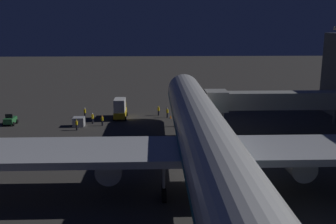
{
  "coord_description": "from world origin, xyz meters",
  "views": [
    {
      "loc": [
        5.02,
        41.04,
        16.87
      ],
      "look_at": [
        3.0,
        -16.48,
        3.5
      ],
      "focal_mm": 41.07,
      "sensor_mm": 36.0,
      "label": 1
    }
  ],
  "objects_px": {
    "jet_bridge": "(265,101)",
    "ground_crew_near_nose_gear": "(77,124)",
    "ground_crew_under_port_wing": "(93,118)",
    "ground_crew_walking_aft": "(167,112)",
    "ground_crew_by_tug": "(159,110)",
    "traffic_cone_nose_starboard": "(170,117)",
    "traffic_cone_nose_port": "(195,117)",
    "baggage_tug_lead": "(10,120)",
    "ground_crew_marshaller_fwd": "(102,120)",
    "ops_van": "(120,108)",
    "ground_crew_by_belt_loader": "(85,112)",
    "baggage_container_mid_row": "(79,122)",
    "airliner_at_gate": "(210,149)"
  },
  "relations": [
    {
      "from": "ops_van",
      "to": "traffic_cone_nose_port",
      "type": "relative_size",
      "value": 9.11
    },
    {
      "from": "jet_bridge",
      "to": "ground_crew_marshaller_fwd",
      "type": "relative_size",
      "value": 12.07
    },
    {
      "from": "airliner_at_gate",
      "to": "ground_crew_marshaller_fwd",
      "type": "distance_m",
      "value": 32.66
    },
    {
      "from": "baggage_container_mid_row",
      "to": "ground_crew_under_port_wing",
      "type": "height_order",
      "value": "ground_crew_under_port_wing"
    },
    {
      "from": "baggage_container_mid_row",
      "to": "ground_crew_by_belt_loader",
      "type": "xyz_separation_m",
      "value": [
        0.07,
        -6.22,
        0.21
      ]
    },
    {
      "from": "ground_crew_near_nose_gear",
      "to": "ground_crew_under_port_wing",
      "type": "bearing_deg",
      "value": -115.84
    },
    {
      "from": "baggage_tug_lead",
      "to": "ground_crew_near_nose_gear",
      "type": "bearing_deg",
      "value": 161.97
    },
    {
      "from": "jet_bridge",
      "to": "ground_crew_by_belt_loader",
      "type": "distance_m",
      "value": 32.5
    },
    {
      "from": "baggage_tug_lead",
      "to": "ground_crew_under_port_wing",
      "type": "xyz_separation_m",
      "value": [
        -13.89,
        -0.09,
        0.27
      ]
    },
    {
      "from": "baggage_tug_lead",
      "to": "ground_crew_under_port_wing",
      "type": "bearing_deg",
      "value": -179.65
    },
    {
      "from": "jet_bridge",
      "to": "ground_crew_by_belt_loader",
      "type": "relative_size",
      "value": 11.96
    },
    {
      "from": "ground_crew_marshaller_fwd",
      "to": "traffic_cone_nose_port",
      "type": "height_order",
      "value": "ground_crew_marshaller_fwd"
    },
    {
      "from": "ground_crew_under_port_wing",
      "to": "ground_crew_walking_aft",
      "type": "height_order",
      "value": "ground_crew_under_port_wing"
    },
    {
      "from": "ground_crew_under_port_wing",
      "to": "baggage_tug_lead",
      "type": "bearing_deg",
      "value": 0.35
    },
    {
      "from": "jet_bridge",
      "to": "baggage_container_mid_row",
      "type": "bearing_deg",
      "value": -13.37
    },
    {
      "from": "baggage_container_mid_row",
      "to": "ground_crew_under_port_wing",
      "type": "distance_m",
      "value": 2.54
    },
    {
      "from": "baggage_tug_lead",
      "to": "traffic_cone_nose_starboard",
      "type": "relative_size",
      "value": 4.67
    },
    {
      "from": "ground_crew_by_tug",
      "to": "traffic_cone_nose_port",
      "type": "bearing_deg",
      "value": 160.79
    },
    {
      "from": "airliner_at_gate",
      "to": "traffic_cone_nose_port",
      "type": "xyz_separation_m",
      "value": [
        -2.2,
        -33.97,
        -5.21
      ]
    },
    {
      "from": "ground_crew_marshaller_fwd",
      "to": "ops_van",
      "type": "bearing_deg",
      "value": -117.02
    },
    {
      "from": "ground_crew_near_nose_gear",
      "to": "ground_crew_by_belt_loader",
      "type": "height_order",
      "value": "ground_crew_by_belt_loader"
    },
    {
      "from": "ground_crew_by_belt_loader",
      "to": "jet_bridge",
      "type": "bearing_deg",
      "value": 155.82
    },
    {
      "from": "ground_crew_near_nose_gear",
      "to": "baggage_tug_lead",
      "type": "bearing_deg",
      "value": -18.03
    },
    {
      "from": "baggage_tug_lead",
      "to": "traffic_cone_nose_port",
      "type": "relative_size",
      "value": 4.67
    },
    {
      "from": "traffic_cone_nose_port",
      "to": "ground_crew_walking_aft",
      "type": "bearing_deg",
      "value": -6.22
    },
    {
      "from": "jet_bridge",
      "to": "ground_crew_near_nose_gear",
      "type": "bearing_deg",
      "value": -8.63
    },
    {
      "from": "ground_crew_near_nose_gear",
      "to": "ground_crew_by_tug",
      "type": "height_order",
      "value": "ground_crew_by_tug"
    },
    {
      "from": "airliner_at_gate",
      "to": "jet_bridge",
      "type": "bearing_deg",
      "value": -117.5
    },
    {
      "from": "ground_crew_near_nose_gear",
      "to": "ground_crew_walking_aft",
      "type": "relative_size",
      "value": 0.96
    },
    {
      "from": "ground_crew_near_nose_gear",
      "to": "ground_crew_marshaller_fwd",
      "type": "bearing_deg",
      "value": -144.33
    },
    {
      "from": "ground_crew_by_tug",
      "to": "traffic_cone_nose_starboard",
      "type": "bearing_deg",
      "value": 133.22
    },
    {
      "from": "traffic_cone_nose_starboard",
      "to": "ground_crew_near_nose_gear",
      "type": "bearing_deg",
      "value": 25.75
    },
    {
      "from": "ops_van",
      "to": "traffic_cone_nose_starboard",
      "type": "distance_m",
      "value": 9.23
    },
    {
      "from": "ops_van",
      "to": "ground_crew_near_nose_gear",
      "type": "xyz_separation_m",
      "value": [
        6.33,
        7.75,
        -0.88
      ]
    },
    {
      "from": "ops_van",
      "to": "ground_crew_walking_aft",
      "type": "bearing_deg",
      "value": -178.49
    },
    {
      "from": "ground_crew_walking_aft",
      "to": "traffic_cone_nose_starboard",
      "type": "xyz_separation_m",
      "value": [
        -0.56,
        0.54,
        -0.74
      ]
    },
    {
      "from": "jet_bridge",
      "to": "ground_crew_walking_aft",
      "type": "height_order",
      "value": "jet_bridge"
    },
    {
      "from": "ops_van",
      "to": "baggage_tug_lead",
      "type": "relative_size",
      "value": 1.95
    },
    {
      "from": "ground_crew_near_nose_gear",
      "to": "jet_bridge",
      "type": "bearing_deg",
      "value": 171.37
    },
    {
      "from": "ground_crew_under_port_wing",
      "to": "ground_crew_walking_aft",
      "type": "distance_m",
      "value": 13.54
    },
    {
      "from": "jet_bridge",
      "to": "baggage_container_mid_row",
      "type": "xyz_separation_m",
      "value": [
        29.28,
        -6.96,
        -4.8
      ]
    },
    {
      "from": "baggage_container_mid_row",
      "to": "traffic_cone_nose_port",
      "type": "bearing_deg",
      "value": -166.21
    },
    {
      "from": "ops_van",
      "to": "ground_crew_by_tug",
      "type": "distance_m",
      "value": 7.27
    },
    {
      "from": "ground_crew_under_port_wing",
      "to": "ground_crew_walking_aft",
      "type": "xyz_separation_m",
      "value": [
        -12.93,
        -4.0,
        -0.04
      ]
    },
    {
      "from": "ground_crew_under_port_wing",
      "to": "baggage_container_mid_row",
      "type": "bearing_deg",
      "value": 34.84
    },
    {
      "from": "ops_van",
      "to": "ground_crew_under_port_wing",
      "type": "distance_m",
      "value": 5.85
    },
    {
      "from": "jet_bridge",
      "to": "traffic_cone_nose_port",
      "type": "relative_size",
      "value": 38.84
    },
    {
      "from": "ops_van",
      "to": "traffic_cone_nose_port",
      "type": "height_order",
      "value": "ops_van"
    },
    {
      "from": "jet_bridge",
      "to": "ground_crew_near_nose_gear",
      "type": "xyz_separation_m",
      "value": [
        29.13,
        -4.42,
        -4.6
      ]
    },
    {
      "from": "traffic_cone_nose_starboard",
      "to": "jet_bridge",
      "type": "bearing_deg",
      "value": 139.15
    }
  ]
}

